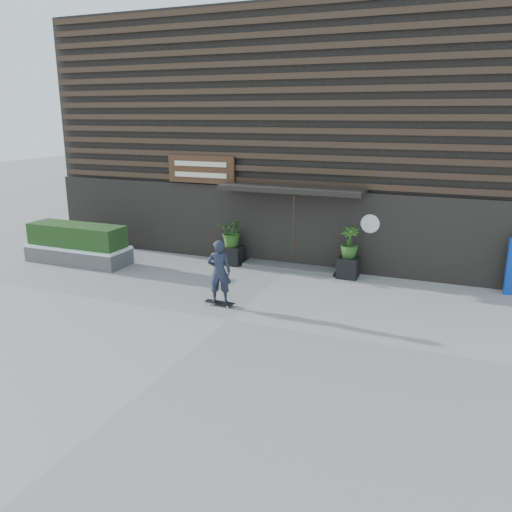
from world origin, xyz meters
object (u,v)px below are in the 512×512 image
at_px(planter_pot_left, 233,255).
at_px(raised_bed, 79,255).
at_px(skateboarder, 219,272).
at_px(planter_pot_right, 348,268).

bearing_deg(planter_pot_left, raised_bed, -160.21).
relative_size(planter_pot_left, skateboarder, 0.35).
bearing_deg(planter_pot_right, planter_pot_left, 180.00).
distance_m(planter_pot_right, raised_bed, 8.79).
distance_m(planter_pot_left, skateboarder, 3.87).
xyz_separation_m(planter_pot_left, raised_bed, (-4.82, -1.73, -0.05)).
relative_size(planter_pot_right, skateboarder, 0.35).
bearing_deg(raised_bed, planter_pot_right, 11.38).
bearing_deg(skateboarder, raised_bed, 162.95).
xyz_separation_m(raised_bed, skateboarder, (6.10, -1.87, 0.66)).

